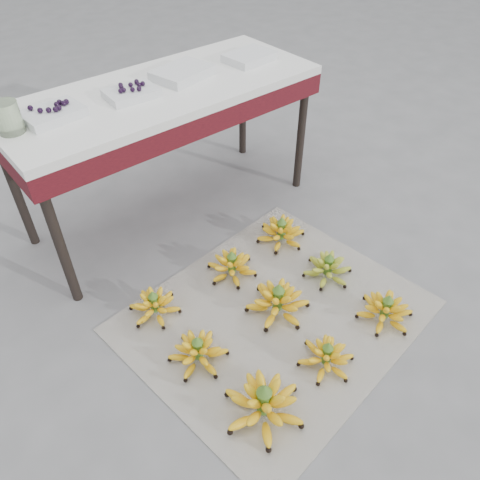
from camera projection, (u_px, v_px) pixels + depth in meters
ground at (285, 298)px, 2.22m from camera, size 60.00×60.00×0.00m
newspaper_mat at (275, 316)px, 2.13m from camera, size 1.35×1.17×0.01m
bunch_front_left at (264, 404)px, 1.73m from camera, size 0.33×0.33×0.19m
bunch_front_center at (326, 357)px, 1.91m from camera, size 0.30×0.30×0.14m
bunch_front_right at (385, 310)px, 2.09m from camera, size 0.26×0.26×0.15m
bunch_mid_left at (198, 352)px, 1.92m from camera, size 0.26×0.26×0.15m
bunch_mid_center at (278, 302)px, 2.11m from camera, size 0.34×0.34×0.18m
bunch_mid_right at (328, 268)px, 2.29m from camera, size 0.30×0.30×0.15m
bunch_back_left at (155, 305)px, 2.11m from camera, size 0.25×0.25×0.14m
bunch_back_center at (232, 266)px, 2.30m from camera, size 0.32×0.32×0.15m
bunch_back_right at (281, 232)px, 2.49m from camera, size 0.31×0.31×0.16m
vendor_table at (163, 103)px, 2.28m from camera, size 1.57×0.63×0.75m
tray_far_left at (53, 113)px, 1.97m from camera, size 0.26×0.20×0.06m
tray_left at (131, 93)px, 2.12m from camera, size 0.24×0.18×0.06m
tray_right at (182, 73)px, 2.29m from camera, size 0.32×0.26×0.04m
tray_far_right at (249, 57)px, 2.46m from camera, size 0.27×0.20×0.04m
glass_jar at (8, 118)px, 1.85m from camera, size 0.10×0.10×0.13m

